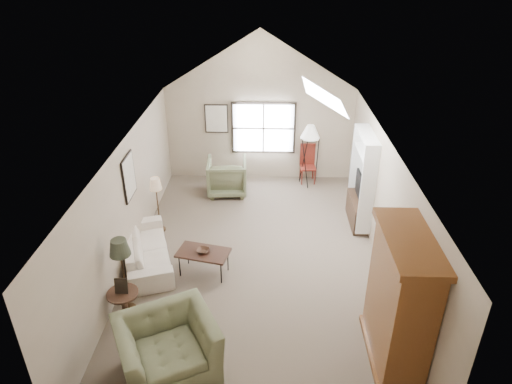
{
  "coord_description": "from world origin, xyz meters",
  "views": [
    {
      "loc": [
        0.22,
        -7.59,
        5.63
      ],
      "look_at": [
        0.0,
        0.4,
        1.4
      ],
      "focal_mm": 32.0,
      "sensor_mm": 36.0,
      "label": 1
    }
  ],
  "objects_px": {
    "side_table": "(124,305)",
    "side_chair": "(308,164)",
    "armoire": "(400,302)",
    "armchair_near": "(167,348)",
    "sofa": "(147,249)",
    "coffee_table": "(204,262)",
    "armchair_far": "(227,176)"
  },
  "relations": [
    {
      "from": "armchair_far",
      "to": "side_table",
      "type": "bearing_deg",
      "value": 70.36
    },
    {
      "from": "armoire",
      "to": "armchair_near",
      "type": "bearing_deg",
      "value": -173.94
    },
    {
      "from": "side_table",
      "to": "side_chair",
      "type": "bearing_deg",
      "value": 56.71
    },
    {
      "from": "armchair_far",
      "to": "armchair_near",
      "type": "bearing_deg",
      "value": 82.83
    },
    {
      "from": "armchair_near",
      "to": "coffee_table",
      "type": "distance_m",
      "value": 2.38
    },
    {
      "from": "armoire",
      "to": "sofa",
      "type": "distance_m",
      "value": 5.03
    },
    {
      "from": "armoire",
      "to": "armchair_far",
      "type": "distance_m",
      "value": 6.22
    },
    {
      "from": "armoire",
      "to": "coffee_table",
      "type": "relative_size",
      "value": 2.22
    },
    {
      "from": "armchair_near",
      "to": "armchair_far",
      "type": "distance_m",
      "value": 5.79
    },
    {
      "from": "sofa",
      "to": "side_chair",
      "type": "height_order",
      "value": "side_chair"
    },
    {
      "from": "coffee_table",
      "to": "armchair_far",
      "type": "bearing_deg",
      "value": 87.05
    },
    {
      "from": "armchair_near",
      "to": "side_table",
      "type": "relative_size",
      "value": 2.59
    },
    {
      "from": "armchair_near",
      "to": "sofa",
      "type": "bearing_deg",
      "value": 82.85
    },
    {
      "from": "coffee_table",
      "to": "side_table",
      "type": "relative_size",
      "value": 1.84
    },
    {
      "from": "armoire",
      "to": "armchair_far",
      "type": "relative_size",
      "value": 2.15
    },
    {
      "from": "coffee_table",
      "to": "side_chair",
      "type": "xyz_separation_m",
      "value": [
        2.32,
        4.1,
        0.27
      ]
    },
    {
      "from": "sofa",
      "to": "coffee_table",
      "type": "bearing_deg",
      "value": -124.25
    },
    {
      "from": "armchair_far",
      "to": "side_table",
      "type": "height_order",
      "value": "armchair_far"
    },
    {
      "from": "armchair_far",
      "to": "coffee_table",
      "type": "xyz_separation_m",
      "value": [
        -0.18,
        -3.42,
        -0.21
      ]
    },
    {
      "from": "armoire",
      "to": "coffee_table",
      "type": "bearing_deg",
      "value": 147.85
    },
    {
      "from": "sofa",
      "to": "side_chair",
      "type": "xyz_separation_m",
      "value": [
        3.52,
        3.76,
        0.21
      ]
    },
    {
      "from": "armchair_near",
      "to": "armchair_far",
      "type": "xyz_separation_m",
      "value": [
        0.4,
        5.78,
        0.01
      ]
    },
    {
      "from": "armoire",
      "to": "armchair_far",
      "type": "bearing_deg",
      "value": 119.0
    },
    {
      "from": "armchair_near",
      "to": "side_chair",
      "type": "xyz_separation_m",
      "value": [
        2.54,
        6.46,
        0.08
      ]
    },
    {
      "from": "armoire",
      "to": "armchair_far",
      "type": "xyz_separation_m",
      "value": [
        -3.0,
        5.41,
        -0.64
      ]
    },
    {
      "from": "side_table",
      "to": "side_chair",
      "type": "height_order",
      "value": "side_chair"
    },
    {
      "from": "coffee_table",
      "to": "side_table",
      "type": "distance_m",
      "value": 1.74
    },
    {
      "from": "armchair_near",
      "to": "armchair_far",
      "type": "bearing_deg",
      "value": 58.96
    },
    {
      "from": "coffee_table",
      "to": "side_chair",
      "type": "height_order",
      "value": "side_chair"
    },
    {
      "from": "side_chair",
      "to": "coffee_table",
      "type": "bearing_deg",
      "value": -123.28
    },
    {
      "from": "sofa",
      "to": "coffee_table",
      "type": "distance_m",
      "value": 1.25
    },
    {
      "from": "sofa",
      "to": "armchair_far",
      "type": "height_order",
      "value": "armchair_far"
    }
  ]
}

